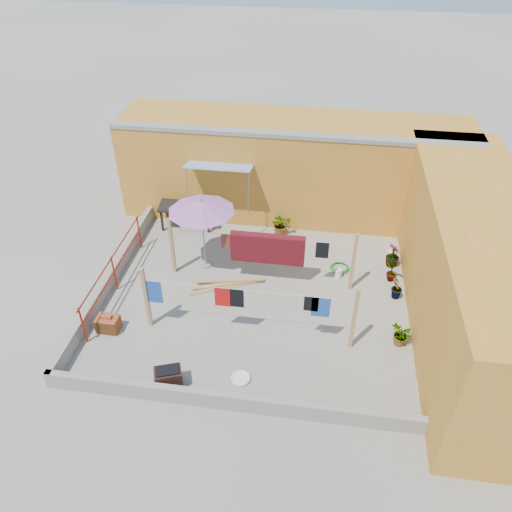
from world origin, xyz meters
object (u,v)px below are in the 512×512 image
Objects in this scene: brazier at (168,378)px; water_jug_a at (338,273)px; plant_back_a at (281,224)px; water_jug_b at (391,255)px; outdoor_table at (186,207)px; green_hose at (340,268)px; brick_stack at (108,324)px; white_basin at (241,378)px; patio_umbrella at (201,207)px.

water_jug_a is (3.64, 4.43, -0.12)m from brazier.
plant_back_a is (1.79, 6.40, 0.09)m from brazier.
outdoor_table is at bearing 172.23° from water_jug_b.
outdoor_table is 5.26m from green_hose.
outdoor_table is 2.51× the size of plant_back_a.
water_jug_a reaches higher than green_hose.
outdoor_table is at bearing 81.73° from brick_stack.
outdoor_table is 5.57× the size of water_jug_a.
brazier is at bearing -36.32° from brick_stack.
brick_stack is 6.22m from plant_back_a.
brick_stack is at bearing 163.21° from white_basin.
white_basin is 6.28m from water_jug_b.
brazier is 1.61m from white_basin.
plant_back_a is (-3.39, 0.88, 0.20)m from water_jug_b.
green_hose reaches higher than white_basin.
plant_back_a reaches higher than water_jug_a.
green_hose is (4.97, -1.57, -0.68)m from outdoor_table.
water_jug_b is at bearing 24.84° from green_hose.
outdoor_table is 5.11× the size of water_jug_b.
brick_stack is (-0.72, -4.93, -0.51)m from outdoor_table.
brick_stack is at bearing -98.27° from outdoor_table.
white_basin is 0.77× the size of green_hose.
outdoor_table reaches higher than green_hose.
white_basin is (1.54, 0.40, -0.22)m from brazier.
plant_back_a is at bearing 133.21° from water_jug_a.
water_jug_b is (1.54, 1.09, 0.01)m from water_jug_a.
brazier is 1.20× the size of green_hose.
green_hose is at bearing 52.62° from brazier.
green_hose is (0.05, 0.40, -0.10)m from water_jug_a.
plant_back_a is (3.07, 0.00, -0.37)m from outdoor_table.
brick_stack is 1.75× the size of water_jug_a.
brick_stack is at bearing -127.49° from plant_back_a.
brazier is at bearing -129.44° from water_jug_a.
water_jug_b reaches higher than white_basin.
green_hose is at bearing 64.12° from white_basin.
white_basin is at bearing -125.39° from water_jug_b.
water_jug_a is 1.89m from water_jug_b.
white_basin is at bearing -92.35° from plant_back_a.
plant_back_a is (3.78, 4.93, 0.15)m from brick_stack.
water_jug_b is 1.64m from green_hose.
white_basin is (3.54, -1.07, -0.16)m from brick_stack.
outdoor_table reaches higher than plant_back_a.
brazier reaches higher than brick_stack.
water_jug_b reaches higher than water_jug_a.
brick_stack is at bearing 143.68° from brazier.
plant_back_a is at bearing 52.51° from brick_stack.
brazier is (1.28, -6.40, -0.46)m from outdoor_table.
water_jug_b is at bearing 29.45° from brick_stack.
water_jug_b is at bearing 11.69° from patio_umbrella.
white_basin is at bearing -16.79° from brick_stack.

